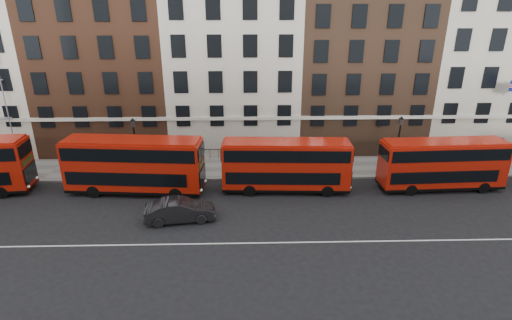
{
  "coord_description": "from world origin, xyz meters",
  "views": [
    {
      "loc": [
        1.13,
        -23.93,
        14.39
      ],
      "look_at": [
        1.9,
        5.0,
        3.0
      ],
      "focal_mm": 28.0,
      "sensor_mm": 36.0,
      "label": 1
    }
  ],
  "objects_px": {
    "bus_c": "(286,165)",
    "traffic_light": "(499,148)",
    "bus_d": "(442,163)",
    "bus_b": "(134,164)",
    "car_front": "(180,210)"
  },
  "relations": [
    {
      "from": "bus_b",
      "to": "traffic_light",
      "type": "relative_size",
      "value": 3.38
    },
    {
      "from": "bus_c",
      "to": "car_front",
      "type": "distance_m",
      "value": 9.27
    },
    {
      "from": "car_front",
      "to": "bus_c",
      "type": "bearing_deg",
      "value": -67.64
    },
    {
      "from": "bus_b",
      "to": "traffic_light",
      "type": "bearing_deg",
      "value": 10.39
    },
    {
      "from": "bus_c",
      "to": "traffic_light",
      "type": "xyz_separation_m",
      "value": [
        19.19,
        2.93,
        0.15
      ]
    },
    {
      "from": "bus_c",
      "to": "car_front",
      "type": "height_order",
      "value": "bus_c"
    },
    {
      "from": "bus_b",
      "to": "bus_d",
      "type": "bearing_deg",
      "value": 5.04
    },
    {
      "from": "bus_b",
      "to": "bus_c",
      "type": "bearing_deg",
      "value": 5.05
    },
    {
      "from": "bus_c",
      "to": "traffic_light",
      "type": "height_order",
      "value": "bus_c"
    },
    {
      "from": "bus_b",
      "to": "car_front",
      "type": "xyz_separation_m",
      "value": [
        4.26,
        -4.68,
        -1.64
      ]
    },
    {
      "from": "bus_b",
      "to": "car_front",
      "type": "distance_m",
      "value": 6.54
    },
    {
      "from": "bus_c",
      "to": "traffic_light",
      "type": "bearing_deg",
      "value": 11.21
    },
    {
      "from": "car_front",
      "to": "bus_d",
      "type": "bearing_deg",
      "value": -85.62
    },
    {
      "from": "traffic_light",
      "to": "bus_b",
      "type": "bearing_deg",
      "value": -174.66
    },
    {
      "from": "bus_c",
      "to": "bus_d",
      "type": "bearing_deg",
      "value": 2.53
    }
  ]
}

